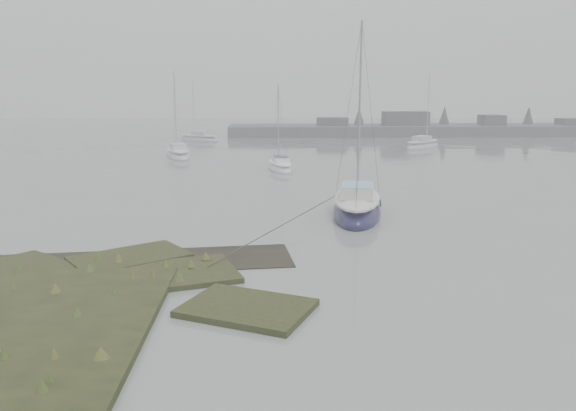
{
  "coord_description": "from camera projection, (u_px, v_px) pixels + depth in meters",
  "views": [
    {
      "loc": [
        1.1,
        -15.6,
        6.21
      ],
      "look_at": [
        1.9,
        5.67,
        1.8
      ],
      "focal_mm": 35.0,
      "sensor_mm": 36.0,
      "label": 1
    }
  ],
  "objects": [
    {
      "name": "sailboat_far_b",
      "position": [
        423.0,
        146.0,
        60.74
      ],
      "size": [
        5.63,
        5.74,
        8.54
      ],
      "rotation": [
        0.0,
        0.0,
        -0.77
      ],
      "color": "#AEB3B8",
      "rests_on": "ground"
    },
    {
      "name": "ground",
      "position": [
        254.0,
        167.0,
        45.84
      ],
      "size": [
        160.0,
        160.0,
        0.0
      ],
      "primitive_type": "plane",
      "color": "slate",
      "rests_on": "ground"
    },
    {
      "name": "sailboat_main",
      "position": [
        357.0,
        208.0,
        28.35
      ],
      "size": [
        3.63,
        7.61,
        10.3
      ],
      "rotation": [
        0.0,
        0.0,
        -0.17
      ],
      "color": "#131133",
      "rests_on": "ground"
    },
    {
      "name": "sailboat_far_a",
      "position": [
        178.0,
        155.0,
        52.12
      ],
      "size": [
        3.61,
        6.32,
        8.47
      ],
      "rotation": [
        0.0,
        0.0,
        0.29
      ],
      "color": "silver",
      "rests_on": "ground"
    },
    {
      "name": "far_shoreline",
      "position": [
        452.0,
        129.0,
        77.87
      ],
      "size": [
        60.0,
        8.0,
        4.15
      ],
      "color": "#4C4F51",
      "rests_on": "ground"
    },
    {
      "name": "sailboat_white",
      "position": [
        280.0,
        167.0,
        44.09
      ],
      "size": [
        2.46,
        5.24,
        7.11
      ],
      "rotation": [
        0.0,
        0.0,
        0.17
      ],
      "color": "silver",
      "rests_on": "ground"
    },
    {
      "name": "sailboat_far_c",
      "position": [
        199.0,
        139.0,
        68.82
      ],
      "size": [
        5.82,
        4.74,
        8.09
      ],
      "rotation": [
        0.0,
        0.0,
        0.99
      ],
      "color": "#9EA4A8",
      "rests_on": "ground"
    }
  ]
}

